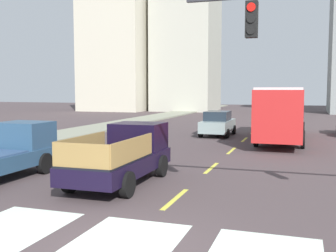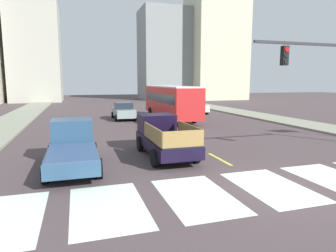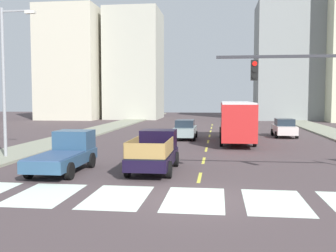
# 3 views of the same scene
# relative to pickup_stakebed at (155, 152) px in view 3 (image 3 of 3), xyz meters

# --- Properties ---
(ground_plane) EXTENTS (160.00, 160.00, 0.00)m
(ground_plane) POSITION_rel_pickup_stakebed_xyz_m (2.37, -5.67, -0.94)
(ground_plane) COLOR #483B3D
(sidewalk_left) EXTENTS (3.55, 110.00, 0.15)m
(sidewalk_left) POSITION_rel_pickup_stakebed_xyz_m (-9.99, 12.33, -0.86)
(sidewalk_left) COLOR gray
(sidewalk_left) RESTS_ON ground
(crosswalk_stripe_1) EXTENTS (2.19, 3.69, 0.01)m
(crosswalk_stripe_1) POSITION_rel_pickup_stakebed_xyz_m (-3.40, -5.67, -0.93)
(crosswalk_stripe_1) COLOR silver
(crosswalk_stripe_1) RESTS_ON ground
(crosswalk_stripe_2) EXTENTS (2.19, 3.69, 0.01)m
(crosswalk_stripe_2) POSITION_rel_pickup_stakebed_xyz_m (-0.51, -5.67, -0.93)
(crosswalk_stripe_2) COLOR silver
(crosswalk_stripe_2) RESTS_ON ground
(crosswalk_stripe_3) EXTENTS (2.19, 3.69, 0.01)m
(crosswalk_stripe_3) POSITION_rel_pickup_stakebed_xyz_m (2.37, -5.67, -0.93)
(crosswalk_stripe_3) COLOR silver
(crosswalk_stripe_3) RESTS_ON ground
(crosswalk_stripe_4) EXTENTS (2.19, 3.69, 0.01)m
(crosswalk_stripe_4) POSITION_rel_pickup_stakebed_xyz_m (5.25, -5.67, -0.93)
(crosswalk_stripe_4) COLOR silver
(crosswalk_stripe_4) RESTS_ON ground
(lane_dash_0) EXTENTS (0.16, 2.40, 0.01)m
(lane_dash_0) POSITION_rel_pickup_stakebed_xyz_m (2.37, -1.67, -0.93)
(lane_dash_0) COLOR #D4CC42
(lane_dash_0) RESTS_ON ground
(lane_dash_1) EXTENTS (0.16, 2.40, 0.01)m
(lane_dash_1) POSITION_rel_pickup_stakebed_xyz_m (2.37, 3.33, -0.93)
(lane_dash_1) COLOR #D4CC42
(lane_dash_1) RESTS_ON ground
(lane_dash_2) EXTENTS (0.16, 2.40, 0.01)m
(lane_dash_2) POSITION_rel_pickup_stakebed_xyz_m (2.37, 8.33, -0.93)
(lane_dash_2) COLOR #D4CC42
(lane_dash_2) RESTS_ON ground
(lane_dash_3) EXTENTS (0.16, 2.40, 0.01)m
(lane_dash_3) POSITION_rel_pickup_stakebed_xyz_m (2.37, 13.33, -0.93)
(lane_dash_3) COLOR #D4CC42
(lane_dash_3) RESTS_ON ground
(lane_dash_4) EXTENTS (0.16, 2.40, 0.01)m
(lane_dash_4) POSITION_rel_pickup_stakebed_xyz_m (2.37, 18.33, -0.93)
(lane_dash_4) COLOR #D4CC42
(lane_dash_4) RESTS_ON ground
(lane_dash_5) EXTENTS (0.16, 2.40, 0.01)m
(lane_dash_5) POSITION_rel_pickup_stakebed_xyz_m (2.37, 23.33, -0.93)
(lane_dash_5) COLOR #D4CC42
(lane_dash_5) RESTS_ON ground
(lane_dash_6) EXTENTS (0.16, 2.40, 0.01)m
(lane_dash_6) POSITION_rel_pickup_stakebed_xyz_m (2.37, 28.33, -0.93)
(lane_dash_6) COLOR #D4CC42
(lane_dash_6) RESTS_ON ground
(lane_dash_7) EXTENTS (0.16, 2.40, 0.01)m
(lane_dash_7) POSITION_rel_pickup_stakebed_xyz_m (2.37, 33.33, -0.93)
(lane_dash_7) COLOR #D4CC42
(lane_dash_7) RESTS_ON ground
(pickup_stakebed) EXTENTS (2.18, 5.20, 1.96)m
(pickup_stakebed) POSITION_rel_pickup_stakebed_xyz_m (0.00, 0.00, 0.00)
(pickup_stakebed) COLOR black
(pickup_stakebed) RESTS_ON ground
(pickup_dark) EXTENTS (2.18, 5.20, 1.96)m
(pickup_dark) POSITION_rel_pickup_stakebed_xyz_m (-4.41, -0.86, -0.02)
(pickup_dark) COLOR navy
(pickup_dark) RESTS_ON ground
(city_bus) EXTENTS (2.72, 10.80, 3.32)m
(city_bus) POSITION_rel_pickup_stakebed_xyz_m (4.68, 13.28, 1.02)
(city_bus) COLOR red
(city_bus) RESTS_ON ground
(sedan_mid) EXTENTS (2.02, 4.40, 1.72)m
(sedan_mid) POSITION_rel_pickup_stakebed_xyz_m (0.29, 15.03, -0.08)
(sedan_mid) COLOR gray
(sedan_mid) RESTS_ON ground
(sedan_near_right) EXTENTS (2.02, 4.40, 1.72)m
(sedan_near_right) POSITION_rel_pickup_stakebed_xyz_m (9.30, 18.12, -0.08)
(sedan_near_right) COLOR beige
(sedan_near_right) RESTS_ON ground
(streetlight_left) EXTENTS (2.20, 0.28, 9.00)m
(streetlight_left) POSITION_rel_pickup_stakebed_xyz_m (-9.43, 2.58, 4.03)
(streetlight_left) COLOR gray
(streetlight_left) RESTS_ON ground
(block_mid_left) EXTENTS (9.65, 9.35, 18.35)m
(block_mid_left) POSITION_rel_pickup_stakebed_xyz_m (-21.15, 44.53, 8.24)
(block_mid_left) COLOR #BEB7A1
(block_mid_left) RESTS_ON ground
(block_low_left) EXTENTS (8.84, 9.54, 18.26)m
(block_low_left) POSITION_rel_pickup_stakebed_xyz_m (-11.11, 47.49, 8.20)
(block_low_left) COLOR #ABAA9A
(block_low_left) RESTS_ON ground
(block_low_right) EXTENTS (11.93, 8.97, 18.77)m
(block_low_right) POSITION_rel_pickup_stakebed_xyz_m (15.20, 47.55, 8.45)
(block_low_right) COLOR gray
(block_low_right) RESTS_ON ground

